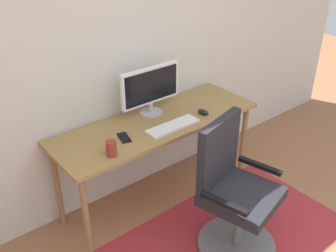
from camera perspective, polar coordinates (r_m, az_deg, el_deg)
The scene contains 9 objects.
wall_back at distance 2.91m, azimuth -9.80°, elevation 11.49°, with size 6.00×0.10×2.60m, color silver.
area_rug at distance 3.06m, azimuth 8.58°, elevation -16.24°, with size 1.84×1.05×0.01m, color #A42B31.
desk at distance 3.00m, azimuth -1.51°, elevation -0.53°, with size 1.69×0.57×0.75m.
monitor at distance 2.99m, azimuth -2.63°, elevation 5.76°, with size 0.53×0.18×0.39m.
keyboard at distance 2.88m, azimuth 0.73°, elevation -0.00°, with size 0.43×0.13×0.02m, color white.
computer_mouse at distance 3.07m, azimuth 5.26°, elevation 2.08°, with size 0.06×0.10×0.03m, color black.
coffee_cup at distance 2.55m, azimuth -8.42°, elevation -3.32°, with size 0.07×0.07×0.11m, color maroon.
cell_phone at distance 2.76m, azimuth -6.54°, elevation -1.73°, with size 0.07×0.14×0.01m, color black.
office_chair at distance 2.76m, azimuth 9.73°, elevation -11.07°, with size 0.61×0.56×1.01m.
Camera 1 is at (-1.34, -0.23, 2.17)m, focal length 41.02 mm.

